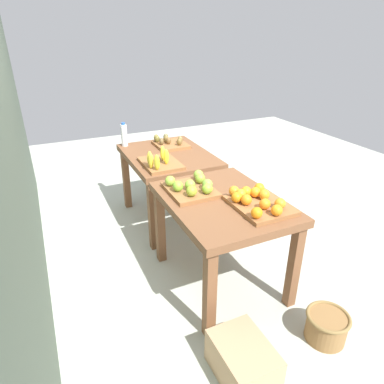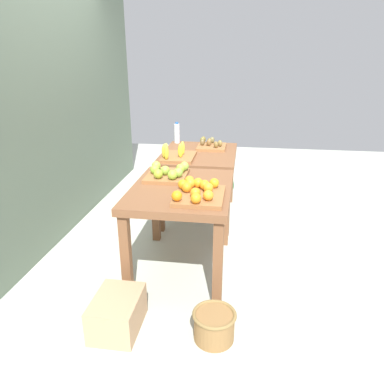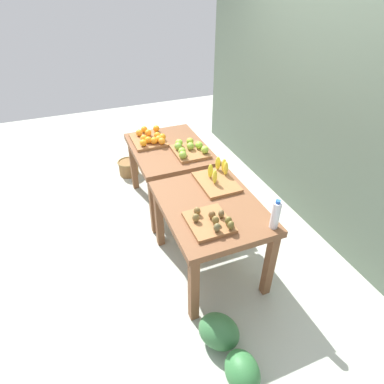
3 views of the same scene
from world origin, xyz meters
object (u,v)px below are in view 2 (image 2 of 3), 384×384
object	(u,v)px
banana_crate	(177,155)
cardboard_produce_box	(117,313)
display_table_right	(199,162)
watermelon_pile	(223,181)
display_table_left	(182,199)
kiwi_bin	(211,145)
orange_bin	(198,192)
apple_bin	(168,173)
wicker_basket	(214,325)
water_bottle	(177,133)

from	to	relation	value
banana_crate	cardboard_produce_box	distance (m)	1.78
display_table_right	watermelon_pile	distance (m)	1.03
display_table_right	watermelon_pile	bearing A→B (deg)	-14.99
display_table_left	kiwi_bin	distance (m)	1.36
display_table_left	orange_bin	xyz separation A→B (m)	(-0.20, -0.16, 0.15)
cardboard_produce_box	apple_bin	bearing A→B (deg)	-7.98
apple_bin	banana_crate	distance (m)	0.62
kiwi_bin	cardboard_produce_box	bearing A→B (deg)	169.30
banana_crate	wicker_basket	world-z (taller)	banana_crate
kiwi_bin	banana_crate	bearing A→B (deg)	150.01
kiwi_bin	water_bottle	xyz separation A→B (m)	(0.20, 0.43, 0.09)
orange_bin	display_table_left	bearing A→B (deg)	37.84
display_table_right	orange_bin	size ratio (longest dim) A/B	2.24
display_table_right	display_table_left	bearing A→B (deg)	180.00
orange_bin	watermelon_pile	size ratio (longest dim) A/B	0.68
kiwi_bin	watermelon_pile	size ratio (longest dim) A/B	0.53
banana_crate	kiwi_bin	distance (m)	0.60
banana_crate	orange_bin	bearing A→B (deg)	-161.41
display_table_left	water_bottle	xyz separation A→B (m)	(1.55, 0.33, 0.23)
apple_bin	display_table_left	bearing A→B (deg)	-143.55
banana_crate	water_bottle	bearing A→B (deg)	10.63
wicker_basket	banana_crate	bearing A→B (deg)	18.13
watermelon_pile	cardboard_produce_box	world-z (taller)	watermelon_pile
water_bottle	wicker_basket	bearing A→B (deg)	-164.09
display_table_right	kiwi_bin	bearing A→B (deg)	-25.42
display_table_right	orange_bin	world-z (taller)	orange_bin
orange_bin	wicker_basket	bearing A→B (deg)	-162.64
water_bottle	watermelon_pile	bearing A→B (deg)	-52.16
display_table_left	banana_crate	distance (m)	0.87
watermelon_pile	display_table_right	bearing A→B (deg)	165.01
watermelon_pile	wicker_basket	distance (m)	2.80
water_bottle	kiwi_bin	bearing A→B (deg)	-115.18
display_table_left	wicker_basket	size ratio (longest dim) A/B	3.64
display_table_right	apple_bin	distance (m)	0.93
display_table_left	banana_crate	world-z (taller)	banana_crate
apple_bin	cardboard_produce_box	size ratio (longest dim) A/B	1.00
apple_bin	banana_crate	world-z (taller)	banana_crate
kiwi_bin	cardboard_produce_box	distance (m)	2.30
orange_bin	water_bottle	bearing A→B (deg)	15.39
water_bottle	watermelon_pile	xyz separation A→B (m)	(0.43, -0.56, -0.74)
banana_crate	cardboard_produce_box	world-z (taller)	banana_crate
display_table_left	watermelon_pile	size ratio (longest dim) A/B	1.53
cardboard_produce_box	watermelon_pile	bearing A→B (deg)	-10.75
display_table_right	water_bottle	bearing A→B (deg)	36.94
display_table_left	apple_bin	distance (m)	0.30
watermelon_pile	cardboard_produce_box	xyz separation A→B (m)	(-2.80, 0.53, -0.00)
apple_bin	wicker_basket	xyz separation A→B (m)	(-1.03, -0.51, -0.68)
water_bottle	watermelon_pile	distance (m)	1.02
display_table_right	wicker_basket	distance (m)	2.04
banana_crate	kiwi_bin	bearing A→B (deg)	-29.99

